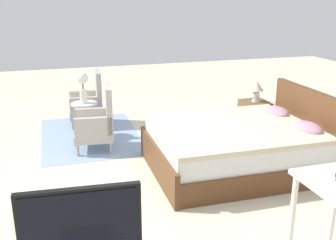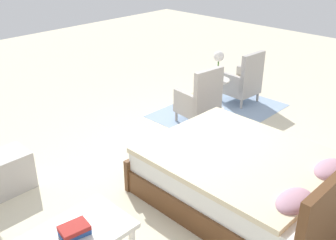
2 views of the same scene
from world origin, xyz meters
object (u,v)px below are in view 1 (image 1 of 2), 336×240
Objects in this scene: armchair_by_window_left at (89,103)px; armchair_by_window_right at (98,124)px; nightstand at (254,118)px; table_lamp at (256,88)px; flower_vase at (83,84)px; tv_flatscreen at (81,224)px; side_table at (85,115)px; bed at (241,146)px.

armchair_by_window_left is 1.00× the size of armchair_by_window_right.
armchair_by_window_right is at bearing -91.41° from nightstand.
flower_vase is at bearing -104.01° from table_lamp.
armchair_by_window_right is 1.17× the size of tv_flatscreen.
armchair_by_window_right is 1.72× the size of nightstand.
tv_flatscreen is at bearing -6.37° from armchair_by_window_left.
armchair_by_window_right reaches higher than side_table.
table_lamp is at bearing 63.64° from armchair_by_window_left.
tv_flatscreen is (1.95, -2.15, 0.44)m from bed.
tv_flatscreen is at bearing -5.43° from side_table.
table_lamp is 0.42× the size of tv_flatscreen.
table_lamp reaches higher than nightstand.
armchair_by_window_left is 0.59m from side_table.
flower_vase reaches higher than bed.
flower_vase is 0.61× the size of tv_flatscreen.
side_table is at bearing -167.94° from armchair_by_window_right.
armchair_by_window_left reaches higher than nightstand.
tv_flatscreen is (3.07, -2.96, -0.01)m from table_lamp.
bed is 2.05m from armchair_by_window_right.
bed is 6.64× the size of table_lamp.
side_table is (-0.59, -0.13, -0.04)m from armchair_by_window_right.
table_lamp is at bearing 75.99° from flower_vase.
nightstand is at bearing 63.64° from armchair_by_window_left.
table_lamp is (0.00, 0.00, 0.48)m from nightstand.
armchair_by_window_right is 1.93× the size of flower_vase.
table_lamp is at bearing 136.04° from tv_flatscreen.
tv_flatscreen reaches higher than armchair_by_window_left.
table_lamp is at bearing 88.59° from armchair_by_window_right.
armchair_by_window_right is at bearing 12.06° from flower_vase.
nightstand is at bearing 144.14° from bed.
armchair_by_window_left is 2.79m from table_lamp.
bed is 4.59× the size of flower_vase.
armchair_by_window_left is 2.79× the size of table_lamp.
nightstand is (-1.12, 0.81, -0.03)m from bed.
side_table is 0.50m from flower_vase.
side_table is at bearing -104.01° from nightstand.
side_table is at bearing -12.30° from armchair_by_window_left.
armchair_by_window_left is at bearing 167.70° from flower_vase.
tv_flatscreen is (3.72, -0.35, -0.10)m from flower_vase.
tv_flatscreen is (3.13, -0.48, 0.36)m from armchair_by_window_right.
tv_flatscreen reaches higher than armchair_by_window_right.
bed reaches higher than table_lamp.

